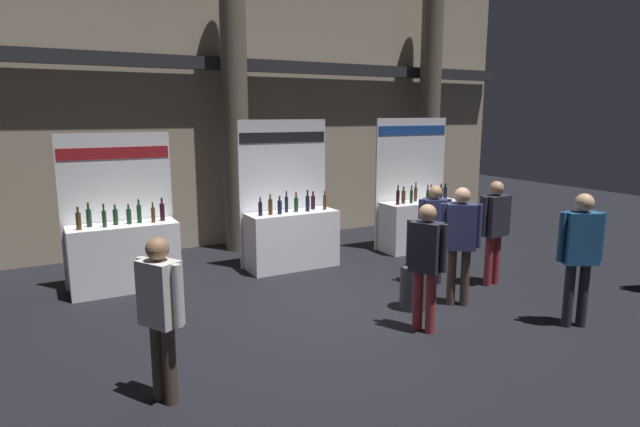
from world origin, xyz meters
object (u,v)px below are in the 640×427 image
(visitor_5, at_px, (161,307))
(visitor_7, at_px, (434,227))
(exhibitor_booth_2, at_px, (418,218))
(visitor_6, at_px, (580,248))
(visitor_1, at_px, (460,235))
(exhibitor_booth_0, at_px, (124,250))
(visitor_0, at_px, (426,257))
(trash_bin, at_px, (413,288))
(visitor_2, at_px, (495,223))
(exhibitor_booth_1, at_px, (291,232))

(visitor_5, distance_m, visitor_7, 4.79)
(exhibitor_booth_2, distance_m, visitor_6, 4.21)
(visitor_1, height_order, visitor_7, visitor_1)
(exhibitor_booth_0, relative_size, visitor_0, 1.48)
(trash_bin, xyz_separation_m, visitor_7, (0.97, 0.74, 0.62))
(visitor_2, relative_size, visitor_5, 1.04)
(trash_bin, bearing_deg, visitor_5, -167.27)
(visitor_6, relative_size, visitor_7, 1.08)
(visitor_0, bearing_deg, visitor_7, 111.65)
(trash_bin, bearing_deg, exhibitor_booth_2, 50.11)
(exhibitor_booth_0, bearing_deg, exhibitor_booth_2, -1.84)
(exhibitor_booth_1, relative_size, visitor_7, 1.63)
(exhibitor_booth_1, xyz_separation_m, visitor_0, (0.23, -3.35, 0.33))
(visitor_2, bearing_deg, trash_bin, 3.02)
(visitor_2, xyz_separation_m, visitor_5, (-5.33, -1.06, -0.06))
(exhibitor_booth_1, relative_size, exhibitor_booth_2, 0.99)
(exhibitor_booth_0, bearing_deg, visitor_5, -93.21)
(visitor_5, xyz_separation_m, visitor_7, (4.54, 1.55, -0.01))
(visitor_5, bearing_deg, trash_bin, -106.87)
(visitor_2, bearing_deg, visitor_6, 73.31)
(exhibitor_booth_2, relative_size, visitor_2, 1.56)
(visitor_7, bearing_deg, visitor_5, 46.02)
(visitor_7, bearing_deg, exhibitor_booth_2, -95.83)
(exhibitor_booth_1, bearing_deg, exhibitor_booth_2, -0.59)
(exhibitor_booth_1, distance_m, visitor_0, 3.38)
(visitor_2, relative_size, visitor_6, 0.97)
(trash_bin, relative_size, visitor_5, 0.39)
(visitor_5, distance_m, visitor_6, 5.03)
(trash_bin, distance_m, visitor_2, 1.91)
(visitor_1, relative_size, visitor_2, 1.02)
(exhibitor_booth_1, bearing_deg, visitor_7, -51.00)
(exhibitor_booth_1, relative_size, trash_bin, 4.21)
(visitor_0, bearing_deg, trash_bin, 126.47)
(visitor_6, distance_m, visitor_7, 2.26)
(visitor_1, distance_m, visitor_6, 1.50)
(visitor_0, bearing_deg, exhibitor_booth_1, 158.92)
(visitor_5, bearing_deg, visitor_7, -100.79)
(visitor_6, bearing_deg, visitor_2, -74.02)
(visitor_6, bearing_deg, exhibitor_booth_0, -14.49)
(exhibitor_booth_2, distance_m, visitor_0, 4.22)
(exhibitor_booth_1, distance_m, trash_bin, 2.76)
(exhibitor_booth_1, relative_size, visitor_5, 1.62)
(exhibitor_booth_1, height_order, trash_bin, exhibitor_booth_1)
(visitor_2, bearing_deg, visitor_5, 6.05)
(visitor_5, bearing_deg, visitor_0, -117.30)
(exhibitor_booth_1, bearing_deg, visitor_5, -130.50)
(trash_bin, height_order, visitor_7, visitor_7)
(visitor_1, distance_m, visitor_2, 1.20)
(exhibitor_booth_0, bearing_deg, visitor_0, -49.46)
(exhibitor_booth_1, xyz_separation_m, visitor_7, (1.57, -1.93, 0.30))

